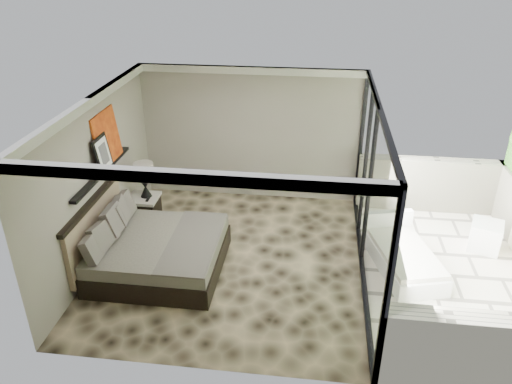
# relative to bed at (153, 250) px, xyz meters

# --- Properties ---
(floor) EXTENTS (5.00, 5.00, 0.00)m
(floor) POSITION_rel_bed_xyz_m (1.25, 0.40, -0.35)
(floor) COLOR black
(floor) RESTS_ON ground
(ceiling) EXTENTS (4.50, 5.00, 0.02)m
(ceiling) POSITION_rel_bed_xyz_m (1.25, 0.40, 2.44)
(ceiling) COLOR silver
(ceiling) RESTS_ON back_wall
(back_wall) EXTENTS (4.50, 0.02, 2.80)m
(back_wall) POSITION_rel_bed_xyz_m (1.25, 2.89, 1.05)
(back_wall) COLOR gray
(back_wall) RESTS_ON floor
(left_wall) EXTENTS (0.02, 5.00, 2.80)m
(left_wall) POSITION_rel_bed_xyz_m (-0.99, 0.40, 1.05)
(left_wall) COLOR gray
(left_wall) RESTS_ON floor
(glass_wall) EXTENTS (0.08, 5.00, 2.80)m
(glass_wall) POSITION_rel_bed_xyz_m (3.50, 0.40, 1.05)
(glass_wall) COLOR white
(glass_wall) RESTS_ON floor
(terrace_slab) EXTENTS (3.00, 5.00, 0.12)m
(terrace_slab) POSITION_rel_bed_xyz_m (5.00, 0.40, -0.41)
(terrace_slab) COLOR beige
(terrace_slab) RESTS_ON ground
(picture_ledge) EXTENTS (0.12, 2.20, 0.05)m
(picture_ledge) POSITION_rel_bed_xyz_m (-0.93, 0.50, 1.15)
(picture_ledge) COLOR black
(picture_ledge) RESTS_ON left_wall
(bed) EXTENTS (2.13, 2.06, 1.18)m
(bed) POSITION_rel_bed_xyz_m (0.00, 0.00, 0.00)
(bed) COLOR black
(bed) RESTS_ON floor
(nightstand) EXTENTS (0.59, 0.59, 0.58)m
(nightstand) POSITION_rel_bed_xyz_m (-0.67, 1.53, -0.06)
(nightstand) COLOR black
(nightstand) RESTS_ON floor
(table_lamp) EXTENTS (0.38, 0.38, 0.70)m
(table_lamp) POSITION_rel_bed_xyz_m (-0.62, 1.57, 0.62)
(table_lamp) COLOR black
(table_lamp) RESTS_ON nightstand
(abstract_canvas) EXTENTS (0.13, 0.90, 0.90)m
(abstract_canvas) POSITION_rel_bed_xyz_m (-0.94, 0.89, 1.63)
(abstract_canvas) COLOR #A83C0E
(abstract_canvas) RESTS_ON picture_ledge
(framed_print) EXTENTS (0.11, 0.50, 0.60)m
(framed_print) POSITION_rel_bed_xyz_m (-0.89, 0.53, 1.48)
(framed_print) COLOR black
(framed_print) RESTS_ON picture_ledge
(ottoman) EXTENTS (0.66, 0.66, 0.52)m
(ottoman) POSITION_rel_bed_xyz_m (5.70, 1.33, -0.09)
(ottoman) COLOR white
(ottoman) RESTS_ON terrace_slab
(lounger) EXTENTS (1.26, 1.87, 0.67)m
(lounger) POSITION_rel_bed_xyz_m (4.17, 0.56, -0.14)
(lounger) COLOR silver
(lounger) RESTS_ON terrace_slab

